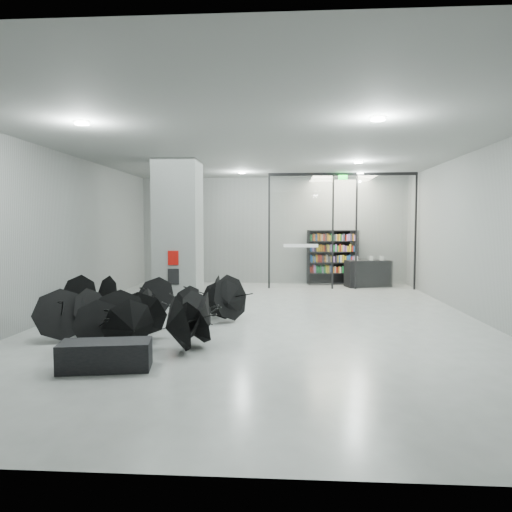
# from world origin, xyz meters

# --- Properties ---
(room) EXTENTS (14.00, 14.02, 4.01)m
(room) POSITION_xyz_m (0.00, 0.00, 2.84)
(room) COLOR gray
(room) RESTS_ON ground
(column) EXTENTS (1.20, 1.20, 4.00)m
(column) POSITION_xyz_m (-2.50, 2.00, 2.00)
(column) COLOR slate
(column) RESTS_ON ground
(fire_cabinet) EXTENTS (0.28, 0.04, 0.38)m
(fire_cabinet) POSITION_xyz_m (-2.50, 1.38, 1.35)
(fire_cabinet) COLOR #A50A07
(fire_cabinet) RESTS_ON column
(info_panel) EXTENTS (0.30, 0.03, 0.42)m
(info_panel) POSITION_xyz_m (-2.50, 1.38, 0.85)
(info_panel) COLOR black
(info_panel) RESTS_ON column
(exit_sign) EXTENTS (0.30, 0.06, 0.15)m
(exit_sign) POSITION_xyz_m (2.40, 5.30, 3.82)
(exit_sign) COLOR #0CE533
(exit_sign) RESTS_ON room
(glass_partition) EXTENTS (5.06, 0.08, 4.00)m
(glass_partition) POSITION_xyz_m (2.39, 5.50, 2.18)
(glass_partition) COLOR silver
(glass_partition) RESTS_ON ground
(bench) EXTENTS (1.45, 0.82, 0.44)m
(bench) POSITION_xyz_m (-2.28, -4.00, 0.22)
(bench) COLOR black
(bench) RESTS_ON ground
(bookshelf) EXTENTS (1.87, 0.65, 2.02)m
(bookshelf) POSITION_xyz_m (2.22, 6.75, 1.01)
(bookshelf) COLOR black
(bookshelf) RESTS_ON ground
(shop_counter) EXTENTS (1.69, 1.00, 0.95)m
(shop_counter) POSITION_xyz_m (3.43, 6.14, 0.48)
(shop_counter) COLOR black
(shop_counter) RESTS_ON ground
(umbrella_cluster) EXTENTS (4.72, 4.64, 1.30)m
(umbrella_cluster) POSITION_xyz_m (-2.23, -1.40, 0.31)
(umbrella_cluster) COLOR black
(umbrella_cluster) RESTS_ON ground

